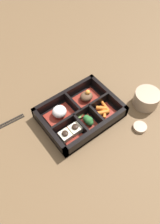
% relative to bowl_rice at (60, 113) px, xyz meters
% --- Properties ---
extents(ground_plane, '(3.00, 3.00, 0.00)m').
position_rel_bowl_rice_xyz_m(ground_plane, '(0.06, -0.04, -0.03)').
color(ground_plane, brown).
extents(bento_base, '(0.27, 0.20, 0.01)m').
position_rel_bowl_rice_xyz_m(bento_base, '(0.06, -0.04, -0.02)').
color(bento_base, black).
rests_on(bento_base, ground_plane).
extents(bento_rim, '(0.27, 0.20, 0.05)m').
position_rel_bowl_rice_xyz_m(bento_rim, '(0.06, -0.04, -0.00)').
color(bento_rim, black).
rests_on(bento_rim, ground_plane).
extents(bowl_rice, '(0.10, 0.07, 0.04)m').
position_rel_bowl_rice_xyz_m(bowl_rice, '(0.00, 0.00, 0.00)').
color(bowl_rice, maroon).
rests_on(bowl_rice, bento_base).
extents(bowl_stew, '(0.10, 0.07, 0.04)m').
position_rel_bowl_rice_xyz_m(bowl_stew, '(0.12, 0.00, -0.00)').
color(bowl_stew, maroon).
rests_on(bowl_stew, bento_base).
extents(bowl_tofu, '(0.07, 0.06, 0.03)m').
position_rel_bowl_rice_xyz_m(bowl_tofu, '(-0.01, -0.08, -0.00)').
color(bowl_tofu, maroon).
rests_on(bowl_tofu, bento_base).
extents(bowl_greens, '(0.04, 0.06, 0.03)m').
position_rel_bowl_rice_xyz_m(bowl_greens, '(0.06, -0.08, -0.00)').
color(bowl_greens, maroon).
rests_on(bowl_greens, bento_base).
extents(bowl_carrots, '(0.07, 0.06, 0.02)m').
position_rel_bowl_rice_xyz_m(bowl_carrots, '(0.13, -0.08, -0.01)').
color(bowl_carrots, maroon).
rests_on(bowl_carrots, bento_base).
extents(bowl_pickles, '(0.04, 0.03, 0.01)m').
position_rel_bowl_rice_xyz_m(bowl_pickles, '(0.05, -0.04, -0.01)').
color(bowl_pickles, maroon).
rests_on(bowl_pickles, bento_base).
extents(tea_cup, '(0.09, 0.09, 0.06)m').
position_rel_bowl_rice_xyz_m(tea_cup, '(0.28, -0.14, 0.00)').
color(tea_cup, gray).
rests_on(tea_cup, ground_plane).
extents(sauce_dish, '(0.05, 0.05, 0.01)m').
position_rel_bowl_rice_xyz_m(sauce_dish, '(0.19, -0.20, -0.02)').
color(sauce_dish, gray).
rests_on(sauce_dish, ground_plane).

